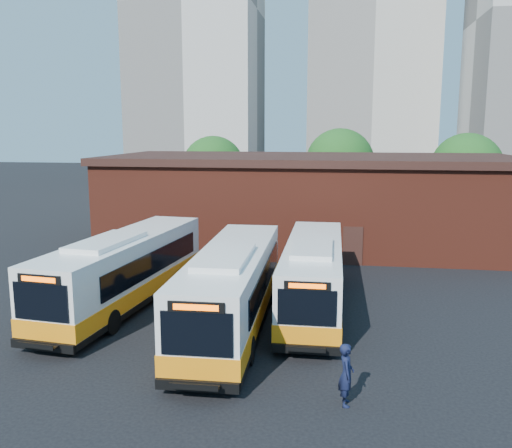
% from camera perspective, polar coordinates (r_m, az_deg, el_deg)
% --- Properties ---
extents(ground, '(220.00, 220.00, 0.00)m').
position_cam_1_polar(ground, '(20.68, 2.16, -13.47)').
color(ground, black).
extents(bus_west, '(3.94, 13.03, 3.50)m').
position_cam_1_polar(bus_west, '(26.18, -13.62, -5.02)').
color(bus_west, white).
rests_on(bus_west, ground).
extents(bus_midwest, '(3.00, 12.98, 3.52)m').
position_cam_1_polar(bus_midwest, '(22.65, -2.52, -7.07)').
color(bus_midwest, white).
rests_on(bus_midwest, ground).
extents(bus_mideast, '(2.68, 12.17, 3.30)m').
position_cam_1_polar(bus_mideast, '(25.16, 6.05, -5.61)').
color(bus_mideast, white).
rests_on(bus_mideast, ground).
extents(transit_worker, '(0.52, 0.74, 1.94)m').
position_cam_1_polar(transit_worker, '(17.04, 9.48, -15.35)').
color(transit_worker, black).
rests_on(transit_worker, ground).
extents(depot_building, '(28.60, 12.60, 6.40)m').
position_cam_1_polar(depot_building, '(39.23, 5.70, 2.60)').
color(depot_building, maroon).
rests_on(depot_building, ground).
extents(tree_west, '(6.00, 6.00, 7.65)m').
position_cam_1_polar(tree_west, '(52.42, -4.52, 5.96)').
color(tree_west, '#382314').
rests_on(tree_west, ground).
extents(tree_mid, '(6.56, 6.56, 8.36)m').
position_cam_1_polar(tree_mid, '(52.95, 8.81, 6.39)').
color(tree_mid, '#382314').
rests_on(tree_mid, ground).
extents(tree_east, '(6.24, 6.24, 7.96)m').
position_cam_1_polar(tree_east, '(51.12, 21.26, 5.44)').
color(tree_east, '#382314').
rests_on(tree_east, ground).
extents(tower_left, '(20.00, 18.00, 56.20)m').
position_cam_1_polar(tower_left, '(96.06, -6.23, 21.62)').
color(tower_left, beige).
rests_on(tower_left, ground).
extents(tower_center, '(22.00, 20.00, 61.20)m').
position_cam_1_polar(tower_center, '(107.28, 12.24, 21.58)').
color(tower_center, '#B8B3A8').
rests_on(tower_center, ground).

